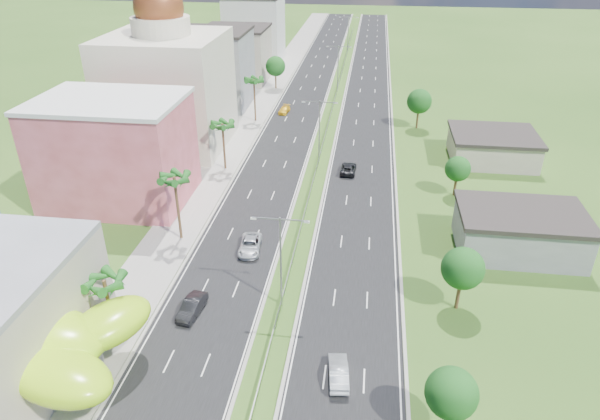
% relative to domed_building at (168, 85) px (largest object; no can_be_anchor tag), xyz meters
% --- Properties ---
extents(ground, '(500.00, 500.00, 0.00)m').
position_rel_domed_building_xyz_m(ground, '(28.00, -55.00, -11.35)').
color(ground, '#2D5119').
rests_on(ground, ground).
extents(road_left, '(11.00, 260.00, 0.04)m').
position_rel_domed_building_xyz_m(road_left, '(20.50, 35.00, -11.33)').
color(road_left, black).
rests_on(road_left, ground).
extents(road_right, '(11.00, 260.00, 0.04)m').
position_rel_domed_building_xyz_m(road_right, '(35.50, 35.00, -11.33)').
color(road_right, black).
rests_on(road_right, ground).
extents(sidewalk_left, '(7.00, 260.00, 0.12)m').
position_rel_domed_building_xyz_m(sidewalk_left, '(11.00, 35.00, -11.29)').
color(sidewalk_left, gray).
rests_on(sidewalk_left, ground).
extents(median_guardrail, '(0.10, 216.06, 0.76)m').
position_rel_domed_building_xyz_m(median_guardrail, '(28.00, 16.99, -10.74)').
color(median_guardrail, gray).
rests_on(median_guardrail, ground).
extents(streetlight_median_b, '(6.04, 0.25, 11.00)m').
position_rel_domed_building_xyz_m(streetlight_median_b, '(28.00, -45.00, -4.61)').
color(streetlight_median_b, gray).
rests_on(streetlight_median_b, ground).
extents(streetlight_median_c, '(6.04, 0.25, 11.00)m').
position_rel_domed_building_xyz_m(streetlight_median_c, '(28.00, -5.00, -4.61)').
color(streetlight_median_c, gray).
rests_on(streetlight_median_c, ground).
extents(streetlight_median_d, '(6.04, 0.25, 11.00)m').
position_rel_domed_building_xyz_m(streetlight_median_d, '(28.00, 40.00, -4.61)').
color(streetlight_median_d, gray).
rests_on(streetlight_median_d, ground).
extents(streetlight_median_e, '(6.04, 0.25, 11.00)m').
position_rel_domed_building_xyz_m(streetlight_median_e, '(28.00, 85.00, -4.61)').
color(streetlight_median_e, gray).
rests_on(streetlight_median_e, ground).
extents(lime_canopy, '(18.00, 15.00, 7.40)m').
position_rel_domed_building_xyz_m(lime_canopy, '(8.00, -59.00, -6.36)').
color(lime_canopy, '#A2E015').
rests_on(lime_canopy, ground).
extents(pink_shophouse, '(20.00, 15.00, 15.00)m').
position_rel_domed_building_xyz_m(pink_shophouse, '(0.00, -23.00, -3.85)').
color(pink_shophouse, '#B74B4E').
rests_on(pink_shophouse, ground).
extents(domed_building, '(20.00, 20.00, 28.70)m').
position_rel_domed_building_xyz_m(domed_building, '(0.00, 0.00, 0.00)').
color(domed_building, beige).
rests_on(domed_building, ground).
extents(midrise_grey, '(16.00, 15.00, 16.00)m').
position_rel_domed_building_xyz_m(midrise_grey, '(1.00, 25.00, -3.35)').
color(midrise_grey, gray).
rests_on(midrise_grey, ground).
extents(midrise_beige, '(16.00, 15.00, 13.00)m').
position_rel_domed_building_xyz_m(midrise_beige, '(1.00, 47.00, -4.85)').
color(midrise_beige, '#A59A88').
rests_on(midrise_beige, ground).
extents(midrise_white, '(16.00, 15.00, 18.00)m').
position_rel_domed_building_xyz_m(midrise_white, '(1.00, 70.00, -2.35)').
color(midrise_white, silver).
rests_on(midrise_white, ground).
extents(shed_near, '(15.00, 10.00, 5.00)m').
position_rel_domed_building_xyz_m(shed_near, '(56.00, -30.00, -8.85)').
color(shed_near, gray).
rests_on(shed_near, ground).
extents(shed_far, '(14.00, 12.00, 4.40)m').
position_rel_domed_building_xyz_m(shed_far, '(58.00, -0.00, -9.15)').
color(shed_far, '#A59A88').
rests_on(shed_far, ground).
extents(palm_tree_b, '(3.60, 3.60, 8.10)m').
position_rel_domed_building_xyz_m(palm_tree_b, '(12.50, -53.00, -4.29)').
color(palm_tree_b, '#47301C').
rests_on(palm_tree_b, ground).
extents(palm_tree_c, '(3.60, 3.60, 9.60)m').
position_rel_domed_building_xyz_m(palm_tree_c, '(12.50, -33.00, -2.85)').
color(palm_tree_c, '#47301C').
rests_on(palm_tree_c, ground).
extents(palm_tree_d, '(3.60, 3.60, 8.60)m').
position_rel_domed_building_xyz_m(palm_tree_d, '(12.50, -10.00, -3.81)').
color(palm_tree_d, '#47301C').
rests_on(palm_tree_d, ground).
extents(palm_tree_e, '(3.60, 3.60, 9.40)m').
position_rel_domed_building_xyz_m(palm_tree_e, '(12.50, 15.00, -3.05)').
color(palm_tree_e, '#47301C').
rests_on(palm_tree_e, ground).
extents(leafy_tree_lfar, '(4.90, 4.90, 8.05)m').
position_rel_domed_building_xyz_m(leafy_tree_lfar, '(12.50, 40.00, -5.78)').
color(leafy_tree_lfar, '#47301C').
rests_on(leafy_tree_lfar, ground).
extents(leafy_tree_ra, '(4.20, 4.20, 6.90)m').
position_rel_domed_building_xyz_m(leafy_tree_ra, '(44.00, -60.00, -6.58)').
color(leafy_tree_ra, '#47301C').
rests_on(leafy_tree_ra, ground).
extents(leafy_tree_rb, '(4.55, 4.55, 7.47)m').
position_rel_domed_building_xyz_m(leafy_tree_rb, '(47.00, -43.00, -6.18)').
color(leafy_tree_rb, '#47301C').
rests_on(leafy_tree_rb, ground).
extents(leafy_tree_rc, '(3.85, 3.85, 6.33)m').
position_rel_domed_building_xyz_m(leafy_tree_rc, '(50.00, -15.00, -6.98)').
color(leafy_tree_rc, '#47301C').
rests_on(leafy_tree_rc, ground).
extents(leafy_tree_rd, '(4.90, 4.90, 8.05)m').
position_rel_domed_building_xyz_m(leafy_tree_rd, '(46.00, 15.00, -5.78)').
color(leafy_tree_rd, '#47301C').
rests_on(leafy_tree_rd, ground).
extents(car_dark_left, '(2.32, 5.15, 1.64)m').
position_rel_domed_building_xyz_m(car_dark_left, '(18.72, -47.73, -10.49)').
color(car_dark_left, black).
rests_on(car_dark_left, road_left).
extents(car_silver_mid_left, '(3.12, 5.91, 1.59)m').
position_rel_domed_building_xyz_m(car_silver_mid_left, '(22.24, -34.75, -10.52)').
color(car_silver_mid_left, '#ACAFB4').
rests_on(car_silver_mid_left, road_left).
extents(car_yellow_far_left, '(2.34, 4.82, 1.35)m').
position_rel_domed_building_xyz_m(car_yellow_far_left, '(17.70, 21.04, -10.64)').
color(car_yellow_far_left, yellow).
rests_on(car_yellow_far_left, road_left).
extents(car_silver_right, '(2.30, 5.11, 1.63)m').
position_rel_domed_building_xyz_m(car_silver_right, '(34.95, -55.02, -10.50)').
color(car_silver_right, '#B6BABE').
rests_on(car_silver_right, road_right).
extents(car_dark_far_right, '(2.65, 5.41, 1.48)m').
position_rel_domed_building_xyz_m(car_dark_far_right, '(33.36, -8.89, -10.57)').
color(car_dark_far_right, black).
rests_on(car_dark_far_right, road_right).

